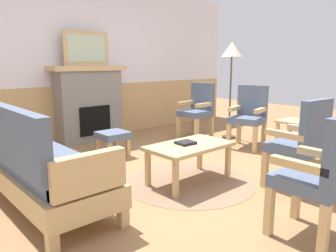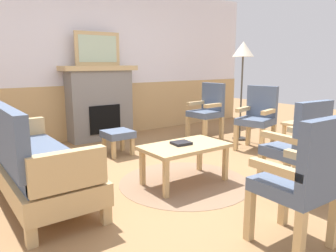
# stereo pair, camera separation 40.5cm
# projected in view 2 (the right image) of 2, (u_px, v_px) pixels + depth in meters

# --- Properties ---
(ground_plane) EXTENTS (14.00, 14.00, 0.00)m
(ground_plane) POSITION_uv_depth(u_px,v_px,m) (185.00, 175.00, 3.89)
(ground_plane) COLOR #997047
(wall_back) EXTENTS (7.20, 0.14, 2.70)m
(wall_back) POSITION_uv_depth(u_px,v_px,m) (92.00, 64.00, 5.68)
(wall_back) COLOR white
(wall_back) RESTS_ON ground_plane
(fireplace) EXTENTS (1.30, 0.44, 1.28)m
(fireplace) POSITION_uv_depth(u_px,v_px,m) (100.00, 102.00, 5.61)
(fireplace) COLOR gray
(fireplace) RESTS_ON ground_plane
(framed_picture) EXTENTS (0.80, 0.04, 0.56)m
(framed_picture) POSITION_uv_depth(u_px,v_px,m) (98.00, 49.00, 5.44)
(framed_picture) COLOR tan
(framed_picture) RESTS_ON fireplace
(couch) EXTENTS (0.70, 1.80, 0.98)m
(couch) POSITION_uv_depth(u_px,v_px,m) (33.00, 161.00, 3.12)
(couch) COLOR tan
(couch) RESTS_ON ground_plane
(coffee_table) EXTENTS (0.96, 0.56, 0.44)m
(coffee_table) POSITION_uv_depth(u_px,v_px,m) (185.00, 149.00, 3.58)
(coffee_table) COLOR tan
(coffee_table) RESTS_ON ground_plane
(round_rug) EXTENTS (1.48, 1.48, 0.01)m
(round_rug) POSITION_uv_depth(u_px,v_px,m) (185.00, 182.00, 3.66)
(round_rug) COLOR #896B51
(round_rug) RESTS_ON ground_plane
(book_on_table) EXTENTS (0.21, 0.19, 0.03)m
(book_on_table) POSITION_uv_depth(u_px,v_px,m) (181.00, 143.00, 3.58)
(book_on_table) COLOR black
(book_on_table) RESTS_ON coffee_table
(footstool) EXTENTS (0.40, 0.40, 0.36)m
(footstool) POSITION_uv_depth(u_px,v_px,m) (118.00, 136.00, 4.71)
(footstool) COLOR tan
(footstool) RESTS_ON ground_plane
(armchair_near_fireplace) EXTENTS (0.58, 0.58, 0.98)m
(armchair_near_fireplace) POSITION_uv_depth(u_px,v_px,m) (258.00, 115.00, 4.98)
(armchair_near_fireplace) COLOR tan
(armchair_near_fireplace) RESTS_ON ground_plane
(armchair_by_window_left) EXTENTS (0.51, 0.51, 0.98)m
(armchair_by_window_left) POSITION_uv_depth(u_px,v_px,m) (208.00, 108.00, 5.69)
(armchair_by_window_left) COLOR tan
(armchair_by_window_left) RESTS_ON ground_plane
(armchair_front_left) EXTENTS (0.49, 0.49, 0.98)m
(armchair_front_left) POSITION_uv_depth(u_px,v_px,m) (303.00, 178.00, 2.27)
(armchair_front_left) COLOR tan
(armchair_front_left) RESTS_ON ground_plane
(armchair_front_center) EXTENTS (0.52, 0.52, 0.98)m
(armchair_front_center) POSITION_uv_depth(u_px,v_px,m) (300.00, 144.00, 3.19)
(armchair_front_center) COLOR tan
(armchair_front_center) RESTS_ON ground_plane
(side_table) EXTENTS (0.44, 0.44, 0.55)m
(side_table) POSITION_uv_depth(u_px,v_px,m) (304.00, 131.00, 4.29)
(side_table) COLOR tan
(side_table) RESTS_ON ground_plane
(floor_lamp_by_chairs) EXTENTS (0.36, 0.36, 1.68)m
(floor_lamp_by_chairs) POSITION_uv_depth(u_px,v_px,m) (243.00, 55.00, 5.43)
(floor_lamp_by_chairs) COLOR #332D28
(floor_lamp_by_chairs) RESTS_ON ground_plane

